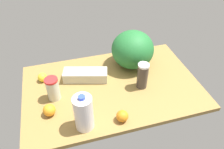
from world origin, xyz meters
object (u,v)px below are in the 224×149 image
tumbler_cup (53,89)px  egg_carton (85,75)px  shaker_bottle (143,76)px  watermelon (133,50)px  orange_beside_bowl (122,116)px  orange_near_front (49,110)px  milk_jug (84,113)px  lemon_far_back (42,77)px

tumbler_cup → egg_carton: tumbler_cup is taller
shaker_bottle → watermelon: 25.38cm
shaker_bottle → orange_beside_bowl: shaker_bottle is taller
tumbler_cup → orange_near_front: size_ratio=2.14×
tumbler_cup → watermelon: 63.55cm
milk_jug → lemon_far_back: (21.68, -46.35, -8.17)cm
milk_jug → egg_carton: bearing=-101.2°
egg_carton → orange_near_front: (26.63, 25.70, 0.07)cm
shaker_bottle → egg_carton: bearing=-26.5°
tumbler_cup → egg_carton: size_ratio=0.53×
shaker_bottle → tumbler_cup: 58.62cm
egg_carton → orange_beside_bowl: bearing=124.0°
lemon_far_back → orange_near_front: 32.48cm
milk_jug → shaker_bottle: size_ratio=1.28×
tumbler_cup → lemon_far_back: bearing=-70.7°
orange_near_front → lemon_far_back: bearing=-84.9°
egg_carton → orange_beside_bowl: (-13.87, 41.73, -0.14)cm
tumbler_cup → lemon_far_back: (6.72, -19.17, -4.94)cm
milk_jug → orange_near_front: size_ratio=3.22×
egg_carton → watermelon: bearing=-153.5°
shaker_bottle → orange_beside_bowl: size_ratio=2.66×
milk_jug → shaker_bottle: bearing=-153.1°
shaker_bottle → watermelon: bearing=-94.0°
egg_carton → orange_near_front: size_ratio=4.07×
watermelon → lemon_far_back: bearing=0.5°
watermelon → orange_beside_bowl: (23.46, 48.96, -10.36)cm
tumbler_cup → orange_beside_bowl: bearing=141.5°
tumbler_cup → egg_carton: bearing=-151.2°
egg_carton → watermelon: size_ratio=0.98×
egg_carton → watermelon: watermelon is taller
shaker_bottle → orange_near_front: shaker_bottle is taller
milk_jug → orange_near_front: 24.62cm
tumbler_cup → lemon_far_back: 20.91cm
milk_jug → lemon_far_back: milk_jug is taller
lemon_far_back → tumbler_cup: bearing=109.3°
lemon_far_back → orange_beside_bowl: orange_beside_bowl is taller
watermelon → orange_beside_bowl: size_ratio=4.39×
orange_near_front → milk_jug: bearing=143.3°
lemon_far_back → egg_carton: bearing=167.3°
watermelon → milk_jug: bearing=46.1°
milk_jug → watermelon: (-45.17, -46.92, 2.59)cm
tumbler_cup → lemon_far_back: tumbler_cup is taller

